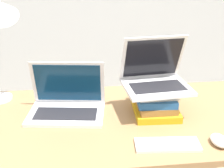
# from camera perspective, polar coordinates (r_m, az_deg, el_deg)

# --- Properties ---
(desk) EXTENTS (1.50, 0.78, 0.71)m
(desk) POSITION_cam_1_polar(r_m,az_deg,el_deg) (1.58, 1.83, -8.41)
(desk) COLOR #9E754C
(desk) RESTS_ON ground_plane
(laptop_left) EXTENTS (0.40, 0.30, 0.26)m
(laptop_left) POSITION_cam_1_polar(r_m,az_deg,el_deg) (1.58, -8.25, -3.52)
(laptop_left) COLOR silver
(laptop_left) RESTS_ON desk
(book_stack) EXTENTS (0.23, 0.29, 0.13)m
(book_stack) POSITION_cam_1_polar(r_m,az_deg,el_deg) (1.59, 7.73, -2.92)
(book_stack) COLOR gold
(book_stack) RESTS_ON desk
(laptop_on_books) EXTENTS (0.33, 0.28, 0.25)m
(laptop_on_books) POSITION_cam_1_polar(r_m,az_deg,el_deg) (1.55, 7.91, 1.25)
(laptop_on_books) COLOR silver
(laptop_on_books) RESTS_ON book_stack
(wireless_keyboard) EXTENTS (0.28, 0.12, 0.01)m
(wireless_keyboard) POSITION_cam_1_polar(r_m,az_deg,el_deg) (1.35, 10.10, -10.84)
(wireless_keyboard) COLOR white
(wireless_keyboard) RESTS_ON desk
(mouse) EXTENTS (0.07, 0.10, 0.04)m
(mouse) POSITION_cam_1_polar(r_m,az_deg,el_deg) (1.40, 19.02, -9.73)
(mouse) COLOR white
(mouse) RESTS_ON desk
(desk_lamp) EXTENTS (0.23, 0.20, 0.58)m
(desk_lamp) POSITION_cam_1_polar(r_m,az_deg,el_deg) (1.65, -19.85, 10.67)
(desk_lamp) COLOR white
(desk_lamp) RESTS_ON desk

